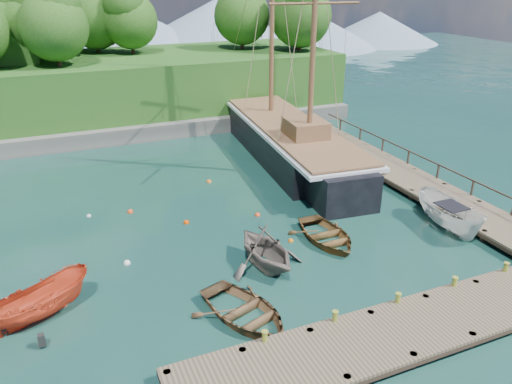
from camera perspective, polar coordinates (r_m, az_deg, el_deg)
ground at (r=24.70m, az=4.69°, el=-8.23°), size 160.00×160.00×0.00m
dock_near at (r=21.12m, az=18.20°, el=-14.32°), size 20.00×3.20×1.10m
dock_east at (r=35.63m, az=16.02°, el=2.03°), size 3.20×24.00×1.10m
bollard_0 at (r=19.59m, az=0.99°, el=-17.99°), size 0.26×0.26×0.45m
bollard_1 at (r=20.72m, az=8.88°, el=-15.62°), size 0.26×0.26×0.45m
bollard_2 at (r=22.19m, az=15.69°, el=-13.30°), size 0.26×0.26×0.45m
bollard_3 at (r=23.95m, az=21.46°, el=-11.15°), size 0.26×0.26×0.45m
bollard_4 at (r=25.94m, az=26.33°, el=-9.22°), size 0.26×0.26×0.45m
rowboat_0 at (r=21.17m, az=-1.25°, el=-14.30°), size 4.63×5.45×0.96m
rowboat_1 at (r=24.47m, az=1.07°, el=-8.48°), size 4.18×4.68×2.24m
rowboat_2 at (r=26.86m, az=8.04°, el=-5.58°), size 3.20×4.46×0.92m
motorboat_orange at (r=23.04m, az=-23.05°, el=-12.93°), size 4.62×3.36×1.68m
cabin_boat_white at (r=29.79m, az=21.05°, el=-3.96°), size 2.44×5.25×1.96m
schooner at (r=38.39m, az=3.65°, el=5.62°), size 7.16×28.08×20.67m
mooring_buoy_0 at (r=25.46m, az=-14.52°, el=-7.93°), size 0.34×0.34×0.34m
mooring_buoy_1 at (r=28.71m, az=-7.96°, el=-3.54°), size 0.34×0.34×0.34m
mooring_buoy_2 at (r=29.31m, az=0.18°, el=-2.70°), size 0.34×0.34×0.34m
mooring_buoy_3 at (r=30.82m, az=6.58°, el=-1.48°), size 0.36×0.36×0.36m
mooring_buoy_4 at (r=30.60m, az=-14.16°, el=-2.28°), size 0.37×0.37×0.37m
mooring_buoy_5 at (r=34.13m, az=-5.39°, el=1.14°), size 0.34×0.34×0.34m
mooring_buoy_6 at (r=30.79m, az=-18.56°, el=-2.67°), size 0.27×0.27×0.27m
mooring_buoy_7 at (r=26.64m, az=4.00°, el=-5.65°), size 0.29×0.29×0.29m
headland at (r=50.43m, az=-26.77°, el=12.71°), size 51.00×19.31×12.90m
distant_ridge at (r=90.01m, az=-14.52°, el=17.45°), size 117.00×40.00×10.00m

